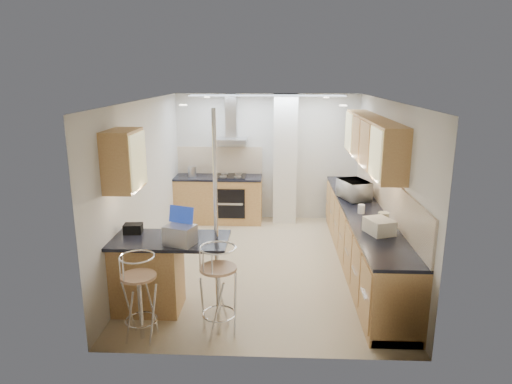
{
  "coord_description": "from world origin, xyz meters",
  "views": [
    {
      "loc": [
        0.17,
        -6.58,
        2.87
      ],
      "look_at": [
        -0.13,
        0.2,
        1.11
      ],
      "focal_mm": 32.0,
      "sensor_mm": 36.0,
      "label": 1
    }
  ],
  "objects_px": {
    "bread_bin": "(379,226)",
    "bar_stool_end": "(219,290)",
    "microwave": "(354,190)",
    "laptop": "(180,235)",
    "bar_stool_near": "(140,297)"
  },
  "relations": [
    {
      "from": "bar_stool_near",
      "to": "bar_stool_end",
      "type": "height_order",
      "value": "bar_stool_end"
    },
    {
      "from": "bar_stool_near",
      "to": "laptop",
      "type": "bearing_deg",
      "value": 33.02
    },
    {
      "from": "bread_bin",
      "to": "bar_stool_end",
      "type": "bearing_deg",
      "value": -175.87
    },
    {
      "from": "laptop",
      "to": "bar_stool_end",
      "type": "xyz_separation_m",
      "value": [
        0.48,
        -0.33,
        -0.53
      ]
    },
    {
      "from": "bar_stool_end",
      "to": "bread_bin",
      "type": "distance_m",
      "value": 2.18
    },
    {
      "from": "bread_bin",
      "to": "microwave",
      "type": "bearing_deg",
      "value": 71.38
    },
    {
      "from": "laptop",
      "to": "bar_stool_near",
      "type": "relative_size",
      "value": 0.33
    },
    {
      "from": "microwave",
      "to": "laptop",
      "type": "xyz_separation_m",
      "value": [
        -2.36,
        -2.16,
        -0.02
      ]
    },
    {
      "from": "microwave",
      "to": "bar_stool_end",
      "type": "relative_size",
      "value": 0.52
    },
    {
      "from": "microwave",
      "to": "laptop",
      "type": "bearing_deg",
      "value": 112.56
    },
    {
      "from": "microwave",
      "to": "bar_stool_end",
      "type": "bearing_deg",
      "value": 123.09
    },
    {
      "from": "microwave",
      "to": "bread_bin",
      "type": "xyz_separation_m",
      "value": [
        0.05,
        -1.62,
        -0.06
      ]
    },
    {
      "from": "microwave",
      "to": "bar_stool_end",
      "type": "height_order",
      "value": "microwave"
    },
    {
      "from": "bar_stool_near",
      "to": "bar_stool_end",
      "type": "xyz_separation_m",
      "value": [
        0.85,
        0.14,
        0.03
      ]
    },
    {
      "from": "microwave",
      "to": "bar_stool_end",
      "type": "distance_m",
      "value": 3.17
    }
  ]
}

